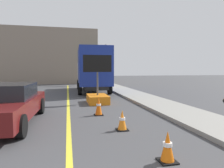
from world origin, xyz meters
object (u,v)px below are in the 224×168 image
(traffic_cone_far_lane, at_px, (99,106))
(highway_guide_sign, at_px, (100,57))
(box_truck, at_px, (93,69))
(traffic_cone_mid_lane, at_px, (122,120))
(pickup_car, at_px, (6,104))
(arrow_board_trailer, at_px, (98,95))
(traffic_cone_near_sign, at_px, (167,147))

(traffic_cone_far_lane, bearing_deg, highway_guide_sign, 80.82)
(box_truck, height_order, highway_guide_sign, highway_guide_sign)
(box_truck, xyz_separation_m, traffic_cone_mid_lane, (-0.44, -11.02, -1.60))
(box_truck, distance_m, traffic_cone_mid_lane, 11.15)
(pickup_car, xyz_separation_m, traffic_cone_far_lane, (3.32, 0.61, -0.32))
(arrow_board_trailer, relative_size, traffic_cone_near_sign, 4.23)
(arrow_board_trailer, distance_m, traffic_cone_far_lane, 3.05)
(traffic_cone_near_sign, bearing_deg, box_truck, 89.51)
(box_truck, bearing_deg, pickup_car, -113.76)
(box_truck, height_order, traffic_cone_mid_lane, box_truck)
(traffic_cone_far_lane, bearing_deg, traffic_cone_near_sign, -80.66)
(pickup_car, distance_m, highway_guide_sign, 18.02)
(box_truck, relative_size, traffic_cone_near_sign, 11.78)
(arrow_board_trailer, height_order, traffic_cone_mid_lane, arrow_board_trailer)
(highway_guide_sign, bearing_deg, traffic_cone_near_sign, -95.22)
(box_truck, height_order, traffic_cone_far_lane, box_truck)
(highway_guide_sign, height_order, traffic_cone_mid_lane, highway_guide_sign)
(pickup_car, relative_size, highway_guide_sign, 0.97)
(arrow_board_trailer, bearing_deg, highway_guide_sign, 80.46)
(arrow_board_trailer, bearing_deg, traffic_cone_mid_lane, -89.99)
(box_truck, xyz_separation_m, highway_guide_sign, (1.77, 7.34, 1.52))
(box_truck, bearing_deg, arrow_board_trailer, -94.33)
(pickup_car, xyz_separation_m, traffic_cone_near_sign, (4.05, -3.83, -0.38))
(highway_guide_sign, bearing_deg, box_truck, -103.57)
(highway_guide_sign, relative_size, traffic_cone_mid_lane, 7.99)
(traffic_cone_near_sign, bearing_deg, traffic_cone_mid_lane, 98.21)
(pickup_car, distance_m, traffic_cone_far_lane, 3.39)
(traffic_cone_near_sign, bearing_deg, traffic_cone_far_lane, 99.34)
(traffic_cone_far_lane, bearing_deg, box_truck, 84.55)
(arrow_board_trailer, relative_size, traffic_cone_far_lane, 3.49)
(traffic_cone_near_sign, distance_m, traffic_cone_far_lane, 4.50)
(pickup_car, bearing_deg, highway_guide_sign, 70.54)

